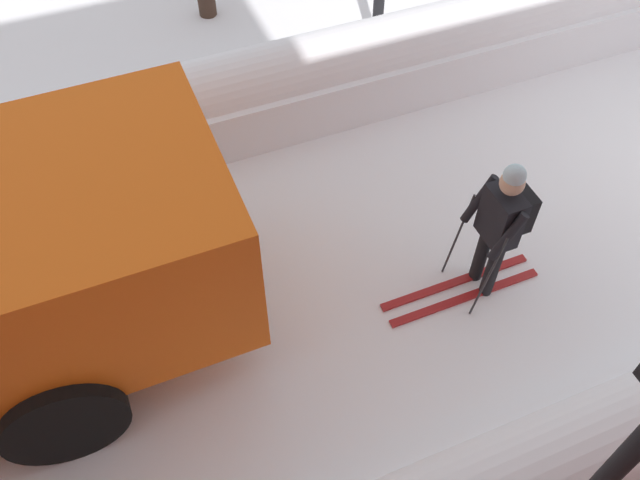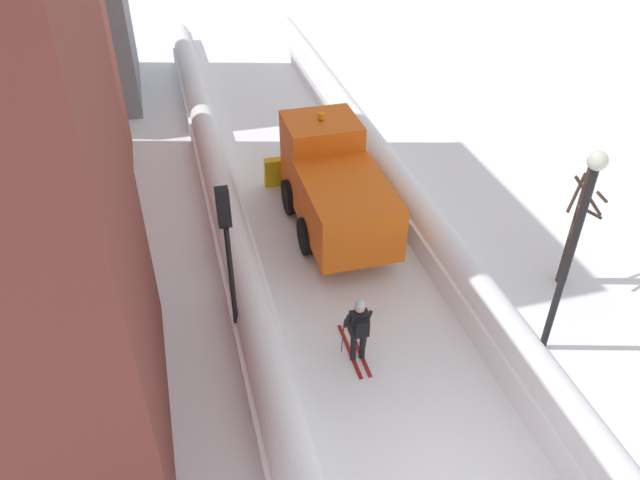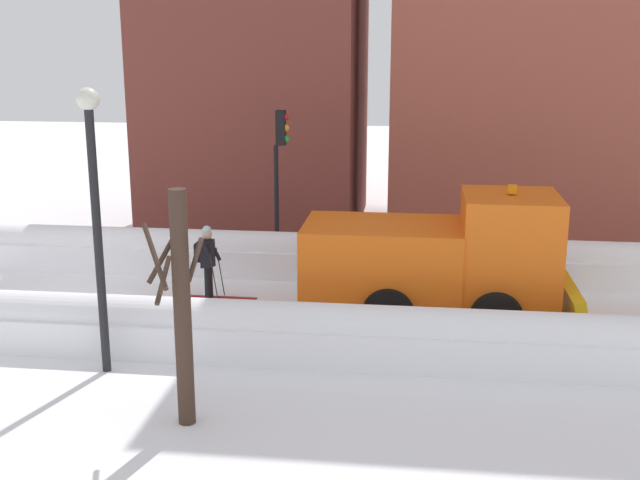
{
  "view_description": "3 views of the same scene",
  "coord_description": "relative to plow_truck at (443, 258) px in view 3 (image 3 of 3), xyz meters",
  "views": [
    {
      "loc": [
        -3.85,
        6.67,
        6.0
      ],
      "look_at": [
        -0.5,
        5.29,
        1.51
      ],
      "focal_mm": 37.2,
      "sensor_mm": 36.0,
      "label": 1
    },
    {
      "loc": [
        -4.07,
        -6.14,
        10.77
      ],
      "look_at": [
        -0.85,
        5.97,
        1.71
      ],
      "focal_mm": 34.57,
      "sensor_mm": 36.0,
      "label": 2
    },
    {
      "loc": [
        17.15,
        8.35,
        6.09
      ],
      "look_at": [
        0.18,
        6.22,
        1.75
      ],
      "focal_mm": 44.7,
      "sensor_mm": 36.0,
      "label": 3
    }
  ],
  "objects": [
    {
      "name": "snowbank_left",
      "position": [
        -3.15,
        1.07,
        -0.94
      ],
      "size": [
        1.1,
        36.0,
        1.17
      ],
      "color": "white",
      "rests_on": "ground"
    },
    {
      "name": "bare_tree_near",
      "position": [
        5.28,
        -4.23,
        0.53
      ],
      "size": [
        1.19,
        1.11,
        3.88
      ],
      "color": "#3D2B21",
      "rests_on": "ground"
    },
    {
      "name": "plow_truck",
      "position": [
        0.0,
        0.0,
        0.0
      ],
      "size": [
        3.2,
        5.98,
        3.12
      ],
      "color": "orange",
      "rests_on": "ground"
    },
    {
      "name": "skier",
      "position": [
        -0.97,
        -5.51,
        -0.48
      ],
      "size": [
        0.62,
        1.8,
        1.81
      ],
      "color": "black",
      "rests_on": "ground"
    },
    {
      "name": "traffic_light_pole",
      "position": [
        -3.6,
        -4.2,
        1.54
      ],
      "size": [
        0.28,
        0.42,
        4.29
      ],
      "color": "black",
      "rests_on": "ground"
    },
    {
      "name": "street_lamp",
      "position": [
        3.44,
        -6.31,
        1.86
      ],
      "size": [
        0.4,
        0.4,
        5.27
      ],
      "color": "black",
      "rests_on": "ground"
    },
    {
      "name": "snowbank_right",
      "position": [
        2.44,
        1.07,
        -0.95
      ],
      "size": [
        1.1,
        36.0,
        1.16
      ],
      "color": "white",
      "rests_on": "ground"
    },
    {
      "name": "ground_plane",
      "position": [
        -0.35,
        1.07,
        -1.48
      ],
      "size": [
        80.0,
        80.0,
        0.0
      ],
      "primitive_type": "plane",
      "color": "white"
    },
    {
      "name": "building_brick_near",
      "position": [
        -8.94,
        -5.74,
        3.95
      ],
      "size": [
        7.31,
        6.56,
        10.85
      ],
      "color": "brown",
      "rests_on": "ground"
    }
  ]
}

